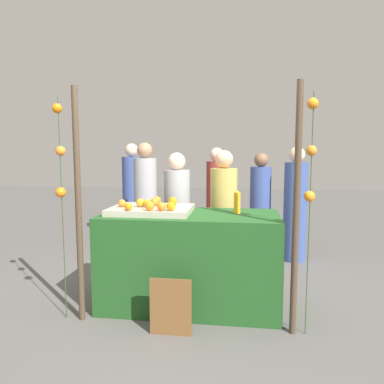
{
  "coord_description": "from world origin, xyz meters",
  "views": [
    {
      "loc": [
        0.48,
        -3.42,
        1.54
      ],
      "look_at": [
        0.0,
        0.15,
        1.14
      ],
      "focal_mm": 32.89,
      "sensor_mm": 36.0,
      "label": 1
    }
  ],
  "objects_px": {
    "vendor_right": "(223,221)",
    "stall_counter": "(190,260)",
    "orange_1": "(171,206)",
    "chalkboard_sign": "(171,307)",
    "vendor_left": "(177,221)",
    "juice_bottle": "(237,203)",
    "orange_0": "(147,203)"
  },
  "relations": [
    {
      "from": "orange_1",
      "to": "chalkboard_sign",
      "type": "bearing_deg",
      "value": -79.84
    },
    {
      "from": "stall_counter",
      "to": "vendor_left",
      "type": "relative_size",
      "value": 1.13
    },
    {
      "from": "vendor_right",
      "to": "stall_counter",
      "type": "bearing_deg",
      "value": -112.56
    },
    {
      "from": "stall_counter",
      "to": "orange_1",
      "type": "bearing_deg",
      "value": -126.01
    },
    {
      "from": "vendor_left",
      "to": "vendor_right",
      "type": "distance_m",
      "value": 0.56
    },
    {
      "from": "juice_bottle",
      "to": "orange_1",
      "type": "bearing_deg",
      "value": -154.21
    },
    {
      "from": "stall_counter",
      "to": "orange_1",
      "type": "xyz_separation_m",
      "value": [
        -0.15,
        -0.21,
        0.57
      ]
    },
    {
      "from": "stall_counter",
      "to": "vendor_right",
      "type": "relative_size",
      "value": 1.11
    },
    {
      "from": "orange_0",
      "to": "vendor_right",
      "type": "relative_size",
      "value": 0.05
    },
    {
      "from": "stall_counter",
      "to": "chalkboard_sign",
      "type": "distance_m",
      "value": 0.67
    },
    {
      "from": "stall_counter",
      "to": "vendor_left",
      "type": "height_order",
      "value": "vendor_left"
    },
    {
      "from": "chalkboard_sign",
      "to": "stall_counter",
      "type": "bearing_deg",
      "value": 82.77
    },
    {
      "from": "vendor_left",
      "to": "vendor_right",
      "type": "xyz_separation_m",
      "value": [
        0.56,
        -0.0,
        0.01
      ]
    },
    {
      "from": "chalkboard_sign",
      "to": "juice_bottle",
      "type": "bearing_deg",
      "value": 52.58
    },
    {
      "from": "orange_1",
      "to": "vendor_right",
      "type": "bearing_deg",
      "value": 64.11
    },
    {
      "from": "juice_bottle",
      "to": "chalkboard_sign",
      "type": "relative_size",
      "value": 0.44
    },
    {
      "from": "juice_bottle",
      "to": "vendor_left",
      "type": "bearing_deg",
      "value": 138.51
    },
    {
      "from": "stall_counter",
      "to": "vendor_right",
      "type": "height_order",
      "value": "vendor_right"
    },
    {
      "from": "orange_0",
      "to": "juice_bottle",
      "type": "distance_m",
      "value": 0.9
    },
    {
      "from": "vendor_left",
      "to": "stall_counter",
      "type": "bearing_deg",
      "value": -70.3
    },
    {
      "from": "vendor_right",
      "to": "chalkboard_sign",
      "type": "bearing_deg",
      "value": -105.77
    },
    {
      "from": "orange_1",
      "to": "vendor_left",
      "type": "distance_m",
      "value": 1.0
    },
    {
      "from": "orange_0",
      "to": "vendor_left",
      "type": "relative_size",
      "value": 0.05
    },
    {
      "from": "stall_counter",
      "to": "orange_1",
      "type": "distance_m",
      "value": 0.63
    },
    {
      "from": "orange_1",
      "to": "chalkboard_sign",
      "type": "height_order",
      "value": "orange_1"
    },
    {
      "from": "chalkboard_sign",
      "to": "vendor_left",
      "type": "height_order",
      "value": "vendor_left"
    },
    {
      "from": "orange_1",
      "to": "orange_0",
      "type": "bearing_deg",
      "value": 147.69
    },
    {
      "from": "stall_counter",
      "to": "vendor_right",
      "type": "distance_m",
      "value": 0.83
    },
    {
      "from": "stall_counter",
      "to": "vendor_left",
      "type": "xyz_separation_m",
      "value": [
        -0.26,
        0.73,
        0.25
      ]
    },
    {
      "from": "chalkboard_sign",
      "to": "vendor_right",
      "type": "bearing_deg",
      "value": 74.23
    },
    {
      "from": "orange_0",
      "to": "vendor_left",
      "type": "distance_m",
      "value": 0.85
    },
    {
      "from": "chalkboard_sign",
      "to": "vendor_right",
      "type": "xyz_separation_m",
      "value": [
        0.38,
        1.35,
        0.49
      ]
    }
  ]
}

